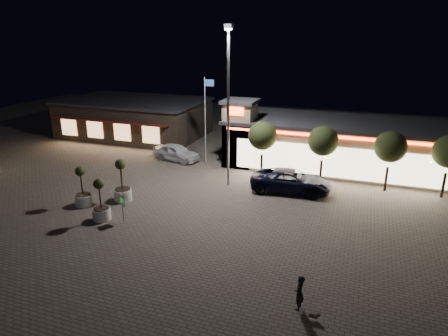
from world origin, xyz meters
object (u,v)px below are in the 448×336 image
(pedestrian, at_px, (299,293))
(planter_mid, at_px, (101,207))
(pickup_truck, at_px, (291,181))
(white_sedan, at_px, (176,152))
(planter_left, at_px, (83,193))
(valet_sign, at_px, (122,203))

(pedestrian, xyz_separation_m, planter_mid, (-13.83, 4.61, 0.05))
(pickup_truck, xyz_separation_m, planter_mid, (-10.82, -9.18, 0.02))
(white_sedan, bearing_deg, planter_mid, -163.10)
(planter_left, relative_size, valet_sign, 1.57)
(white_sedan, height_order, planter_left, planter_left)
(white_sedan, bearing_deg, valet_sign, -156.68)
(valet_sign, bearing_deg, planter_left, 163.76)
(pedestrian, distance_m, valet_sign, 13.31)
(pedestrian, bearing_deg, white_sedan, -136.41)
(pedestrian, bearing_deg, valet_sign, -107.88)
(pickup_truck, relative_size, planter_mid, 2.16)
(pickup_truck, bearing_deg, valet_sign, 129.10)
(pickup_truck, bearing_deg, pedestrian, -172.12)
(planter_left, xyz_separation_m, planter_mid, (2.64, -1.50, -0.02))
(pickup_truck, xyz_separation_m, white_sedan, (-11.96, 4.18, -0.05))
(pedestrian, xyz_separation_m, valet_sign, (-12.36, 4.92, 0.48))
(white_sedan, relative_size, pedestrian, 2.86)
(white_sedan, bearing_deg, pickup_truck, -97.25)
(pedestrian, bearing_deg, planter_mid, -104.64)
(pickup_truck, distance_m, valet_sign, 12.91)
(pedestrian, relative_size, planter_left, 0.57)
(pedestrian, relative_size, valet_sign, 0.89)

